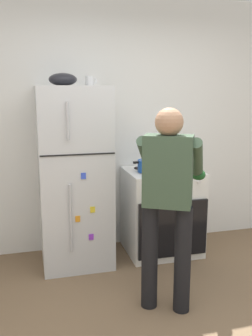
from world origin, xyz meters
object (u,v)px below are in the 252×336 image
(pepper_mill, at_px, (182,158))
(person_cook, at_px, (168,191))
(stove_range, at_px, (162,212))
(red_pot, at_px, (150,166))
(mixing_bowl, at_px, (63,79))
(coffee_mug, at_px, (90,81))
(refrigerator, at_px, (74,177))

(pepper_mill, bearing_deg, person_cook, -117.55)
(stove_range, height_order, pepper_mill, pepper_mill)
(person_cook, bearing_deg, pepper_mill, 62.45)
(person_cook, bearing_deg, red_pot, 79.95)
(stove_range, height_order, mixing_bowl, mixing_bowl)
(stove_range, relative_size, coffee_mug, 8.10)
(refrigerator, height_order, red_pot, refrigerator)
(red_pot, bearing_deg, person_cook, -100.05)
(person_cook, distance_m, red_pot, 0.97)
(pepper_mill, bearing_deg, refrigerator, -170.73)
(pepper_mill, bearing_deg, stove_range, -144.96)
(coffee_mug, height_order, pepper_mill, coffee_mug)
(stove_range, height_order, coffee_mug, coffee_mug)
(coffee_mug, xyz_separation_m, mixing_bowl, (-0.26, -0.05, 0.01))
(pepper_mill, bearing_deg, red_pot, -151.48)
(coffee_mug, bearing_deg, person_cook, -68.56)
(stove_range, xyz_separation_m, person_cook, (-0.33, -1.00, 0.51))
(person_cook, relative_size, coffee_mug, 14.28)
(refrigerator, height_order, pepper_mill, refrigerator)
(person_cook, bearing_deg, refrigerator, 120.70)
(coffee_mug, distance_m, pepper_mill, 1.34)
(pepper_mill, relative_size, mixing_bowl, 0.58)
(coffee_mug, relative_size, pepper_mill, 0.74)
(mixing_bowl, bearing_deg, refrigerator, -0.22)
(stove_range, distance_m, person_cook, 1.17)
(coffee_mug, xyz_separation_m, pepper_mill, (1.05, 0.15, -0.83))
(person_cook, height_order, red_pot, person_cook)
(refrigerator, bearing_deg, red_pot, -3.70)
(stove_range, bearing_deg, pepper_mill, 35.04)
(stove_range, distance_m, coffee_mug, 1.55)
(person_cook, relative_size, red_pot, 4.61)
(person_cook, height_order, pepper_mill, person_cook)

